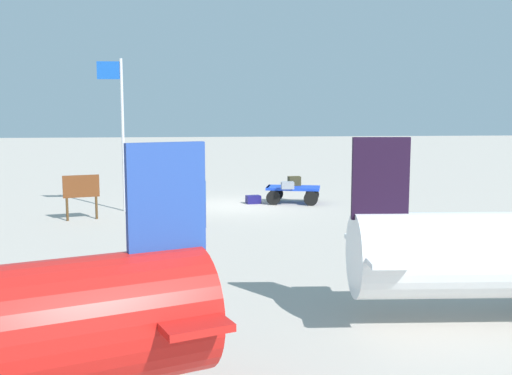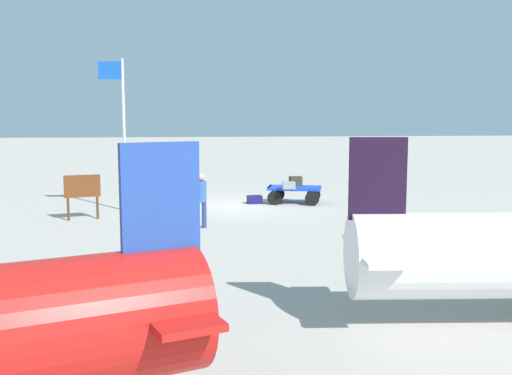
{
  "view_description": "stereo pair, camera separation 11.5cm",
  "coord_description": "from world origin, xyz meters",
  "px_view_note": "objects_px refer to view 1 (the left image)",
  "views": [
    {
      "loc": [
        1.73,
        21.53,
        3.42
      ],
      "look_at": [
        -0.06,
        6.0,
        1.43
      ],
      "focal_mm": 41.98,
      "sensor_mm": 36.0,
      "label": 1
    },
    {
      "loc": [
        1.61,
        21.54,
        3.42
      ],
      "look_at": [
        -0.06,
        6.0,
        1.43
      ],
      "focal_mm": 41.98,
      "sensor_mm": 36.0,
      "label": 2
    }
  ],
  "objects_px": {
    "luggage_cart": "(293,191)",
    "worker_trailing": "(200,196)",
    "flagpole": "(120,123)",
    "worker_lead": "(168,195)",
    "signboard": "(81,190)",
    "suitcase_navy": "(287,185)",
    "suitcase_maroon": "(253,199)",
    "suitcase_olive": "(294,181)"
  },
  "relations": [
    {
      "from": "luggage_cart",
      "to": "worker_trailing",
      "type": "xyz_separation_m",
      "value": [
        3.55,
        4.44,
        0.49
      ]
    },
    {
      "from": "worker_trailing",
      "to": "flagpole",
      "type": "distance_m",
      "value": 4.72
    },
    {
      "from": "worker_lead",
      "to": "signboard",
      "type": "xyz_separation_m",
      "value": [
        2.75,
        -1.25,
        0.02
      ]
    },
    {
      "from": "suitcase_navy",
      "to": "suitcase_maroon",
      "type": "relative_size",
      "value": 0.81
    },
    {
      "from": "flagpole",
      "to": "signboard",
      "type": "relative_size",
      "value": 3.63
    },
    {
      "from": "suitcase_navy",
      "to": "suitcase_maroon",
      "type": "xyz_separation_m",
      "value": [
        1.18,
        -0.67,
        -0.6
      ]
    },
    {
      "from": "luggage_cart",
      "to": "signboard",
      "type": "bearing_deg",
      "value": 20.44
    },
    {
      "from": "suitcase_maroon",
      "to": "suitcase_olive",
      "type": "bearing_deg",
      "value": -170.44
    },
    {
      "from": "suitcase_navy",
      "to": "flagpole",
      "type": "height_order",
      "value": "flagpole"
    },
    {
      "from": "suitcase_maroon",
      "to": "worker_lead",
      "type": "bearing_deg",
      "value": 53.01
    },
    {
      "from": "worker_trailing",
      "to": "signboard",
      "type": "xyz_separation_m",
      "value": [
        3.71,
        -1.73,
        0.01
      ]
    },
    {
      "from": "suitcase_maroon",
      "to": "signboard",
      "type": "distance_m",
      "value": 6.46
    },
    {
      "from": "suitcase_olive",
      "to": "signboard",
      "type": "bearing_deg",
      "value": 22.38
    },
    {
      "from": "luggage_cart",
      "to": "suitcase_maroon",
      "type": "height_order",
      "value": "luggage_cart"
    },
    {
      "from": "luggage_cart",
      "to": "worker_lead",
      "type": "relative_size",
      "value": 1.37
    },
    {
      "from": "signboard",
      "to": "worker_trailing",
      "type": "bearing_deg",
      "value": 154.97
    },
    {
      "from": "suitcase_navy",
      "to": "flagpole",
      "type": "relative_size",
      "value": 0.09
    },
    {
      "from": "worker_trailing",
      "to": "luggage_cart",
      "type": "bearing_deg",
      "value": -128.66
    },
    {
      "from": "suitcase_maroon",
      "to": "worker_trailing",
      "type": "xyz_separation_m",
      "value": [
        2.07,
        4.5,
        0.8
      ]
    },
    {
      "from": "luggage_cart",
      "to": "suitcase_navy",
      "type": "relative_size",
      "value": 4.65
    },
    {
      "from": "worker_trailing",
      "to": "flagpole",
      "type": "relative_size",
      "value": 0.31
    },
    {
      "from": "suitcase_navy",
      "to": "worker_trailing",
      "type": "bearing_deg",
      "value": 49.67
    },
    {
      "from": "flagpole",
      "to": "suitcase_navy",
      "type": "bearing_deg",
      "value": -175.07
    },
    {
      "from": "flagpole",
      "to": "signboard",
      "type": "height_order",
      "value": "flagpole"
    },
    {
      "from": "worker_lead",
      "to": "worker_trailing",
      "type": "bearing_deg",
      "value": 153.11
    },
    {
      "from": "worker_lead",
      "to": "worker_trailing",
      "type": "distance_m",
      "value": 1.07
    },
    {
      "from": "suitcase_olive",
      "to": "flagpole",
      "type": "relative_size",
      "value": 0.09
    },
    {
      "from": "worker_lead",
      "to": "flagpole",
      "type": "xyz_separation_m",
      "value": [
        1.67,
        -2.84,
        2.11
      ]
    },
    {
      "from": "flagpole",
      "to": "suitcase_maroon",
      "type": "bearing_deg",
      "value": -165.92
    },
    {
      "from": "worker_lead",
      "to": "signboard",
      "type": "relative_size",
      "value": 1.11
    },
    {
      "from": "luggage_cart",
      "to": "suitcase_navy",
      "type": "distance_m",
      "value": 0.74
    },
    {
      "from": "worker_lead",
      "to": "worker_trailing",
      "type": "height_order",
      "value": "worker_trailing"
    },
    {
      "from": "suitcase_olive",
      "to": "suitcase_navy",
      "type": "bearing_deg",
      "value": 65.99
    },
    {
      "from": "suitcase_navy",
      "to": "worker_lead",
      "type": "distance_m",
      "value": 5.38
    },
    {
      "from": "suitcase_olive",
      "to": "worker_trailing",
      "type": "relative_size",
      "value": 0.3
    },
    {
      "from": "suitcase_maroon",
      "to": "luggage_cart",
      "type": "bearing_deg",
      "value": 177.55
    },
    {
      "from": "suitcase_olive",
      "to": "worker_lead",
      "type": "distance_m",
      "value": 6.3
    },
    {
      "from": "worker_lead",
      "to": "flagpole",
      "type": "distance_m",
      "value": 3.91
    },
    {
      "from": "luggage_cart",
      "to": "signboard",
      "type": "height_order",
      "value": "signboard"
    },
    {
      "from": "worker_trailing",
      "to": "flagpole",
      "type": "height_order",
      "value": "flagpole"
    },
    {
      "from": "suitcase_olive",
      "to": "worker_lead",
      "type": "relative_size",
      "value": 0.31
    },
    {
      "from": "suitcase_olive",
      "to": "signboard",
      "type": "relative_size",
      "value": 0.34
    }
  ]
}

